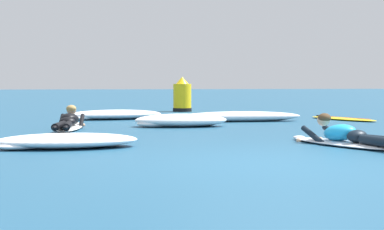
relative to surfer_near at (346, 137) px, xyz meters
The scene contains 9 objects.
ground_plane 8.39m from the surfer_near, 100.50° to the left, with size 120.00×120.00×0.00m, color navy.
surfer_near is the anchor object (origin of this frame).
surfer_far 6.00m from the surfer_near, 138.02° to the left, with size 0.68×2.78×0.54m.
drifting_surfboard 6.58m from the surfer_near, 68.04° to the left, with size 1.40×2.27×0.16m.
whitewater_front 4.32m from the surfer_near, behind, with size 2.20×1.11×0.22m.
whitewater_mid_right 8.09m from the surfer_near, 115.14° to the left, with size 2.75×1.53×0.25m.
whitewater_back 5.94m from the surfer_near, 93.04° to the left, with size 3.13×0.75×0.25m.
whitewater_far_band 4.85m from the surfer_near, 114.63° to the left, with size 2.10×1.06×0.29m.
channel_marker_buoy 11.20m from the surfer_near, 95.59° to the left, with size 0.63×0.63×1.16m.
Camera 1 is at (-2.26, -7.24, 1.01)m, focal length 56.88 mm.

